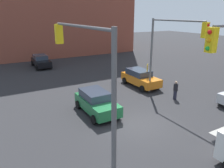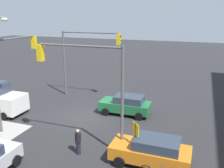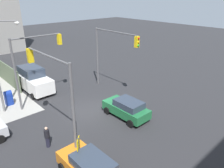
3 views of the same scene
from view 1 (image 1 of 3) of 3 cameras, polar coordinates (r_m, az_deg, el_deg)
The scene contains 9 objects.
ground_plane at distance 14.60m, azimuth 7.00°, elevation -10.27°, with size 120.00×120.00×0.00m, color #28282B.
traffic_signal_nw_corner at distance 17.79m, azimuth 14.83°, elevation 10.13°, with size 5.54×0.36×6.50m.
traffic_signal_se_corner at distance 9.01m, azimuth -7.00°, elevation 3.68°, with size 6.09×0.36×6.50m.
warning_sign_two_way at distance 20.82m, azimuth 9.18°, elevation 3.14°, with size 0.48×0.48×2.40m.
coupe_green at distance 15.70m, azimuth -4.10°, elevation -4.68°, with size 4.16×2.02×1.62m.
coupe_orange at distance 21.67m, azimuth 7.37°, elevation 1.63°, with size 4.37×2.02×1.62m.
hatchback_black at distance 30.76m, azimuth -18.09°, elevation 5.74°, with size 4.36×2.02×1.62m.
pedestrian_crossing at distance 18.87m, azimuth 16.25°, elevation -1.51°, with size 0.36×0.36×1.59m.
bicycle_at_crosswalk at distance 22.89m, azimuth 9.04°, elevation 1.14°, with size 1.75×0.05×0.97m.
Camera 1 is at (10.23, -7.84, 6.86)m, focal length 35.00 mm.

